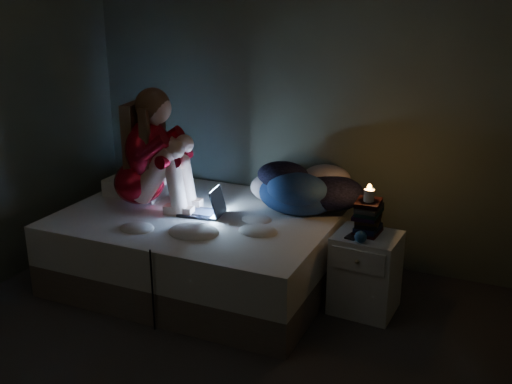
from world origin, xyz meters
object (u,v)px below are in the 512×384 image
Objects in this scene: bed at (201,247)px; laptop at (201,200)px; candle at (369,196)px; phone at (354,236)px; woman at (138,148)px; nightstand at (365,273)px.

bed is 6.27× the size of laptop.
candle is at bearing 4.17° from bed.
phone is at bearing -0.90° from bed.
candle is (1.70, 0.14, -0.18)m from woman.
phone reaches higher than bed.
nightstand is 0.54m from candle.
bed is 2.15× the size of woman.
bed is 24.45× the size of candle.
candle is at bearing 118.76° from nightstand.
candle is at bearing -3.29° from woman.
laptop is at bearing -171.48° from phone.
candle reaches higher than bed.
bed is 0.38m from laptop.
phone is at bearing -117.12° from candle.
candle is (1.23, 0.09, 0.55)m from bed.
nightstand is 3.97× the size of phone.
nightstand is at bearing -64.74° from candle.
laptop is 1.15m from phone.
bed is 1.21m from phone.
woman reaches higher than nightstand.
nightstand is (1.72, 0.10, -0.71)m from woman.
bed is 0.87m from woman.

